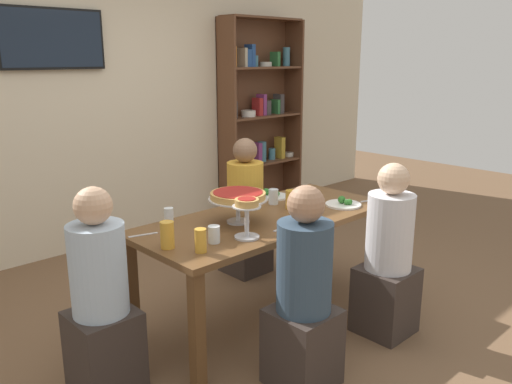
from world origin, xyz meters
The scene contains 24 objects.
ground_plane centered at (0.00, 0.00, 0.00)m, with size 12.00×12.00×0.00m, color brown.
rear_partition centered at (0.00, 2.20, 1.40)m, with size 8.00×0.12×2.80m, color beige.
dining_table centered at (0.00, 0.00, 0.65)m, with size 1.84×0.80×0.74m.
bookshelf centered at (1.87, 2.02, 1.13)m, with size 1.10×0.30×2.21m.
television centered at (-0.47, 2.11, 1.93)m, with size 0.91×0.05×0.51m.
diner_near_right centered at (0.42, -0.70, 0.49)m, with size 0.34×0.34×1.15m.
diner_near_left centered at (-0.41, -0.70, 0.49)m, with size 0.34×0.34×1.15m.
diner_head_west centered at (-1.22, 0.03, 0.49)m, with size 0.34×0.34×1.15m.
diner_far_right centered at (0.44, 0.69, 0.49)m, with size 0.34×0.34×1.15m.
deep_dish_pizza_stand centered at (-0.23, 0.03, 0.91)m, with size 0.39×0.39×0.21m.
personal_pizza_stand centered at (-0.39, -0.23, 0.91)m, with size 0.17×0.17×0.24m.
salad_plate_near_diner centered at (0.38, 0.31, 0.76)m, with size 0.23×0.23×0.07m.
salad_plate_far_diner centered at (0.59, -0.20, 0.75)m, with size 0.26×0.26×0.07m.
beer_glass_amber_tall centered at (-0.83, -0.05, 0.82)m, with size 0.08×0.08×0.16m, color gold.
beer_glass_amber_short centered at (-0.73, -0.23, 0.81)m, with size 0.07×0.07×0.13m, color gold.
beer_glass_amber_spare centered at (0.25, 0.01, 0.81)m, with size 0.08×0.08×0.13m, color gold.
water_glass_clear_near centered at (-0.58, -0.16, 0.79)m, with size 0.07×0.07×0.10m, color white.
water_glass_clear_far centered at (0.25, 0.18, 0.80)m, with size 0.07×0.07×0.11m, color white.
water_glass_clear_spare centered at (-0.57, 0.32, 0.79)m, with size 0.06×0.06×0.10m, color white.
cutlery_fork_near centered at (-0.11, -0.25, 0.74)m, with size 0.18×0.02×0.01m, color silver.
cutlery_knife_near centered at (0.12, 0.28, 0.74)m, with size 0.18×0.02×0.01m, color silver.
cutlery_fork_far centered at (0.72, 0.28, 0.74)m, with size 0.18×0.02×0.01m, color silver.
cutlery_knife_far centered at (0.84, -0.26, 0.74)m, with size 0.18×0.02×0.01m, color silver.
cutlery_spare_fork centered at (-0.81, 0.24, 0.74)m, with size 0.18×0.02×0.01m, color silver.
Camera 1 is at (-2.38, -2.40, 1.79)m, focal length 36.61 mm.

